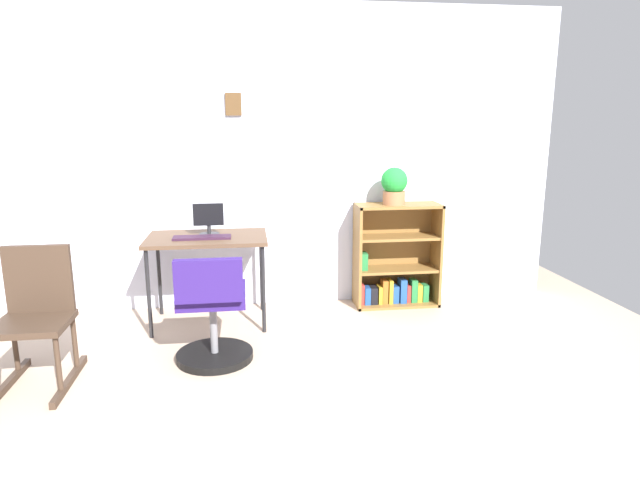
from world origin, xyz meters
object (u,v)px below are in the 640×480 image
at_px(desk, 207,244).
at_px(office_chair, 213,315).
at_px(bookshelf_low, 395,261).
at_px(potted_plant_on_shelf, 394,185).
at_px(keyboard, 202,237).
at_px(monitor, 209,220).
at_px(rocking_chair, 36,315).

bearing_deg(desk, office_chair, -84.70).
distance_m(desk, bookshelf_low, 1.64).
distance_m(desk, potted_plant_on_shelf, 1.62).
relative_size(keyboard, potted_plant_on_shelf, 1.38).
bearing_deg(potted_plant_on_shelf, desk, -172.06).
xyz_separation_m(monitor, rocking_chair, (-1.00, -0.91, -0.40)).
bearing_deg(keyboard, bookshelf_low, 12.08).
bearing_deg(keyboard, monitor, 68.61).
xyz_separation_m(desk, keyboard, (-0.03, -0.08, 0.07)).
relative_size(desk, keyboard, 2.12).
bearing_deg(office_chair, bookshelf_low, 33.91).
xyz_separation_m(office_chair, rocking_chair, (-1.06, -0.11, 0.10)).
relative_size(monitor, bookshelf_low, 0.28).
distance_m(keyboard, bookshelf_low, 1.69).
xyz_separation_m(keyboard, bookshelf_low, (1.62, 0.35, -0.33)).
bearing_deg(monitor, potted_plant_on_shelf, 6.49).
bearing_deg(bookshelf_low, rocking_chair, -156.18).
xyz_separation_m(keyboard, potted_plant_on_shelf, (1.58, 0.29, 0.34)).
height_order(monitor, rocking_chair, monitor).
distance_m(keyboard, potted_plant_on_shelf, 1.65).
height_order(monitor, bookshelf_low, monitor).
bearing_deg(potted_plant_on_shelf, office_chair, -146.85).
xyz_separation_m(office_chair, bookshelf_low, (1.52, 1.02, 0.05)).
bearing_deg(rocking_chair, office_chair, 6.20).
height_order(keyboard, rocking_chair, rocking_chair).
relative_size(desk, monitor, 3.66).
height_order(desk, potted_plant_on_shelf, potted_plant_on_shelf).
distance_m(bookshelf_low, potted_plant_on_shelf, 0.68).
bearing_deg(bookshelf_low, monitor, -171.73).
height_order(desk, office_chair, office_chair).
xyz_separation_m(bookshelf_low, potted_plant_on_shelf, (-0.04, -0.05, 0.67)).
height_order(keyboard, bookshelf_low, bookshelf_low).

